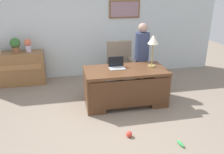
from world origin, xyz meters
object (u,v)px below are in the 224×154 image
at_px(desk_lamp, 153,42).
at_px(vase_with_flowers, 28,45).
at_px(potted_plant, 15,45).
at_px(dog_toy_bone, 181,144).
at_px(armchair, 120,67).
at_px(dog_toy_ball, 129,134).
at_px(laptop, 117,65).
at_px(desk, 125,86).
at_px(person_standing, 142,57).
at_px(credenza, 17,68).

bearing_deg(desk_lamp, vase_with_flowers, 149.59).
relative_size(potted_plant, dog_toy_bone, 1.91).
bearing_deg(desk_lamp, armchair, 115.08).
distance_m(dog_toy_ball, dog_toy_bone, 0.82).
height_order(armchair, dog_toy_ball, armchair).
bearing_deg(laptop, desk, -42.06).
relative_size(person_standing, laptop, 4.99).
bearing_deg(potted_plant, laptop, -34.27).
bearing_deg(armchair, dog_toy_ball, -99.94).
relative_size(laptop, vase_with_flowers, 1.00).
bearing_deg(credenza, desk_lamp, -27.50).
xyz_separation_m(credenza, dog_toy_bone, (2.88, -3.17, -0.39)).
height_order(dog_toy_ball, dog_toy_bone, dog_toy_ball).
xyz_separation_m(person_standing, potted_plant, (-2.88, 1.03, 0.20)).
height_order(armchair, desk_lamp, desk_lamp).
bearing_deg(desk_lamp, potted_plant, 152.14).
distance_m(credenza, laptop, 2.71).
bearing_deg(dog_toy_ball, dog_toy_bone, -27.10).
height_order(credenza, dog_toy_bone, credenza).
xyz_separation_m(desk_lamp, dog_toy_ball, (-0.82, -1.25, -1.24)).
distance_m(desk, armchair, 1.04).
bearing_deg(desk_lamp, desk, -171.48).
xyz_separation_m(desk, laptop, (-0.16, 0.14, 0.41)).
distance_m(laptop, vase_with_flowers, 2.42).
bearing_deg(vase_with_flowers, credenza, -179.78).
bearing_deg(laptop, desk_lamp, -4.45).
relative_size(vase_with_flowers, dog_toy_bone, 1.71).
xyz_separation_m(vase_with_flowers, dog_toy_ball, (1.82, -2.80, -0.95)).
height_order(person_standing, dog_toy_ball, person_standing).
distance_m(desk, dog_toy_bone, 1.66).
distance_m(credenza, dog_toy_bone, 4.30).
relative_size(desk_lamp, dog_toy_bone, 3.52).
bearing_deg(person_standing, credenza, 160.53).
relative_size(person_standing, potted_plant, 4.43).
bearing_deg(person_standing, desk_lamp, -84.57).
bearing_deg(vase_with_flowers, desk_lamp, -30.41).
relative_size(desk, laptop, 5.21).
xyz_separation_m(armchair, laptop, (-0.30, -0.88, 0.33)).
xyz_separation_m(vase_with_flowers, dog_toy_bone, (2.55, -3.17, -0.98)).
bearing_deg(potted_plant, dog_toy_bone, -48.21).
height_order(vase_with_flowers, dog_toy_bone, vase_with_flowers).
bearing_deg(potted_plant, desk_lamp, -27.86).
distance_m(potted_plant, dog_toy_bone, 4.37).
relative_size(laptop, desk_lamp, 0.48).
xyz_separation_m(desk, potted_plant, (-2.35, 1.63, 0.61)).
bearing_deg(dog_toy_ball, person_standing, 66.37).
height_order(person_standing, laptop, person_standing).
bearing_deg(credenza, dog_toy_ball, -52.48).
relative_size(vase_with_flowers, dog_toy_ball, 3.15).
distance_m(credenza, armchair, 2.61).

